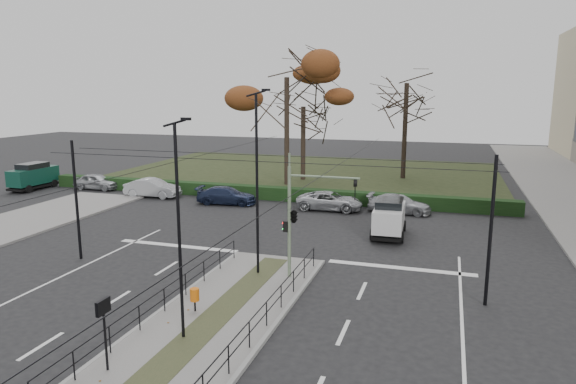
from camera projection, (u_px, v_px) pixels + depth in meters
name	position (u px, v px, depth m)	size (l,w,h in m)	color
ground	(241.00, 295.00, 21.29)	(140.00, 140.00, 0.00)	black
median_island	(215.00, 319.00, 18.94)	(4.40, 15.00, 0.14)	slate
park	(307.00, 173.00, 53.00)	(38.00, 26.00, 0.10)	black
hedge	(261.00, 192.00, 40.37)	(38.00, 1.00, 1.00)	black
median_railing	(214.00, 297.00, 18.67)	(4.14, 13.24, 0.92)	black
catenary	(254.00, 207.00, 22.14)	(20.00, 34.00, 6.00)	black
traffic_light	(296.00, 214.00, 22.44)	(3.40, 1.92, 5.00)	slate
litter_bin	(195.00, 295.00, 19.33)	(0.35, 0.35, 0.89)	black
info_panel	(103.00, 315.00, 15.00)	(0.13, 0.58, 2.24)	black
streetlamp_median_near	(179.00, 230.00, 16.67)	(0.62, 0.13, 7.39)	black
streetlamp_median_far	(257.00, 182.00, 22.72)	(0.69, 0.14, 8.30)	black
parked_car_first	(97.00, 182.00, 44.15)	(1.62, 4.03, 1.37)	#A1A4A9
parked_car_second	(153.00, 188.00, 40.93)	(1.56, 4.47, 1.47)	#A1A4A9
parked_car_third	(227.00, 195.00, 38.44)	(1.83, 4.49, 1.30)	#1B233F
parked_car_fourth	(330.00, 201.00, 36.53)	(2.16, 4.67, 1.30)	#A1A4A9
white_van	(389.00, 217.00, 29.84)	(1.96, 4.01, 2.18)	silver
green_van	(33.00, 176.00, 44.07)	(1.89, 4.47, 2.29)	#0B3227
rust_tree	(287.00, 77.00, 44.38)	(11.27, 11.27, 12.39)	black
bare_tree_center	(407.00, 90.00, 47.94)	(6.58, 6.58, 11.94)	black
bare_tree_near	(303.00, 112.00, 47.57)	(6.33, 6.33, 9.08)	black
parked_car_fifth	(399.00, 204.00, 35.65)	(1.78, 4.37, 1.27)	#A1A4A9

